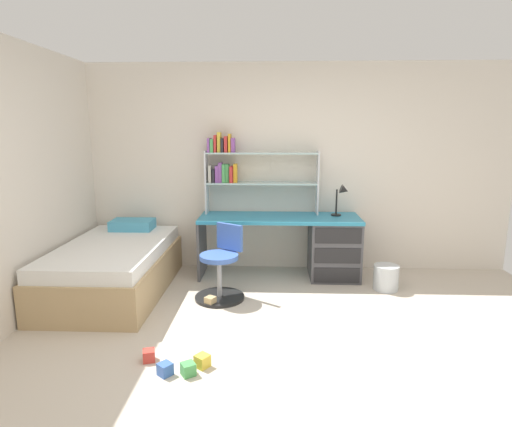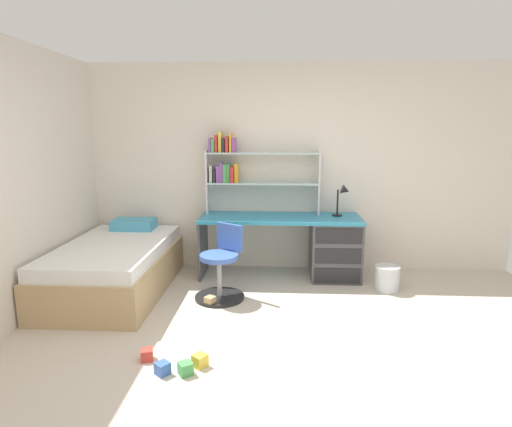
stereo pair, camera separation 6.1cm
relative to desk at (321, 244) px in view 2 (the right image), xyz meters
The scene contains 13 objects.
ground_plane 2.09m from the desk, 103.84° to the right, with size 5.71×5.64×0.02m, color beige.
room_shell 2.05m from the desk, 154.34° to the right, with size 5.71×5.64×2.54m.
desk is the anchor object (origin of this frame).
bookshelf_hutch 1.31m from the desk, 168.37° to the left, with size 1.37×0.22×0.98m.
desk_lamp 0.64m from the desk, 10.96° to the left, with size 0.20×0.16×0.38m.
swivel_chair 1.32m from the desk, 147.09° to the right, with size 0.52×0.52×0.77m.
bed_platform 2.37m from the desk, 165.38° to the right, with size 1.08×1.84×0.67m.
waste_bin 0.85m from the desk, 30.40° to the right, with size 0.27×0.27×0.28m, color silver.
toy_block_green_0 2.48m from the desk, 118.63° to the right, with size 0.09×0.09×0.09m, color #479E51.
toy_block_natural_1 1.55m from the desk, 142.29° to the right, with size 0.09×0.09×0.09m, color tan.
toy_block_red_2 2.52m from the desk, 127.46° to the right, with size 0.09×0.09×0.09m, color red.
toy_block_blue_3 2.57m from the desk, 121.88° to the right, with size 0.09×0.09×0.09m, color #3860B7.
toy_block_yellow_4 2.34m from the desk, 118.12° to the right, with size 0.09×0.09×0.09m, color gold.
Camera 2 is at (-0.02, -2.91, 1.75)m, focal length 29.53 mm.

